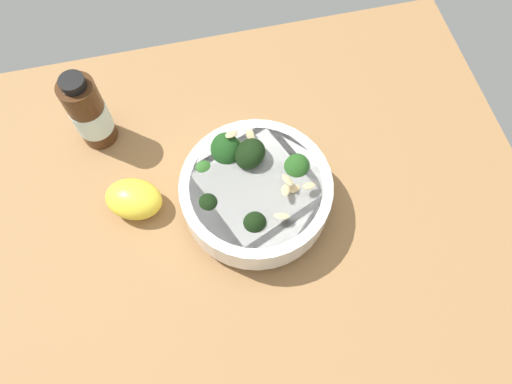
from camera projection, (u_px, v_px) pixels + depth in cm
name	position (u px, v px, depth cm)	size (l,w,h in cm)	color
ground_plane	(278.00, 244.00, 64.30)	(70.98, 70.98, 4.94)	#996D42
bowl_of_broccoli	(255.00, 190.00, 60.49)	(19.00, 19.00, 9.87)	white
lemon_wedge	(134.00, 199.00, 62.06)	(7.50, 5.59, 4.29)	yellow
bottle_tall	(89.00, 113.00, 63.60)	(4.91, 4.91, 12.58)	#472814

